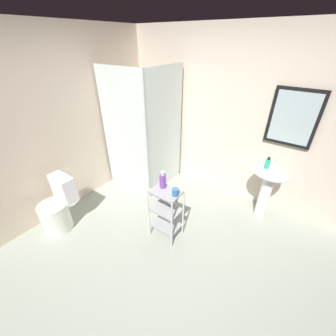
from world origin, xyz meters
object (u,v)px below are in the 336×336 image
object	(u,v)px
shower_stall	(146,160)
storage_cart	(166,210)
pedestal_sink	(268,184)
hand_soap_bottle	(268,163)
conditioner_bottle_purple	(163,181)
rinse_cup	(175,192)
toilet	(58,209)

from	to	relation	value
shower_stall	storage_cart	size ratio (longest dim) A/B	2.70
pedestal_sink	hand_soap_bottle	bearing A→B (deg)	-173.47
shower_stall	pedestal_sink	size ratio (longest dim) A/B	2.47
conditioner_bottle_purple	pedestal_sink	bearing A→B (deg)	47.22
hand_soap_bottle	rinse_cup	bearing A→B (deg)	-122.80
pedestal_sink	conditioner_bottle_purple	xyz separation A→B (m)	(-1.01, -1.09, 0.26)
storage_cart	conditioner_bottle_purple	distance (m)	0.41
conditioner_bottle_purple	storage_cart	bearing A→B (deg)	-30.31
storage_cart	toilet	bearing A→B (deg)	-150.22
shower_stall	rinse_cup	distance (m)	1.44
pedestal_sink	rinse_cup	bearing A→B (deg)	-125.26
toilet	storage_cart	bearing A→B (deg)	29.78
shower_stall	rinse_cup	size ratio (longest dim) A/B	21.78
shower_stall	conditioner_bottle_purple	xyz separation A→B (m)	(0.95, -0.76, 0.38)
toilet	rinse_cup	world-z (taller)	rinse_cup
shower_stall	storage_cart	distance (m)	1.30
pedestal_sink	toilet	bearing A→B (deg)	-139.84
toilet	conditioner_bottle_purple	distance (m)	1.53
conditioner_bottle_purple	shower_stall	bearing A→B (deg)	141.37
toilet	conditioner_bottle_purple	world-z (taller)	conditioner_bottle_purple
storage_cart	conditioner_bottle_purple	world-z (taller)	conditioner_bottle_purple
shower_stall	rinse_cup	bearing A→B (deg)	-34.48
pedestal_sink	toilet	distance (m)	2.91
toilet	hand_soap_bottle	distance (m)	2.89
shower_stall	conditioner_bottle_purple	bearing A→B (deg)	-38.63
storage_cart	shower_stall	bearing A→B (deg)	141.95
pedestal_sink	toilet	xyz separation A→B (m)	(-2.22, -1.87, -0.26)
storage_cart	conditioner_bottle_purple	bearing A→B (deg)	149.69
pedestal_sink	storage_cart	distance (m)	1.47
storage_cart	hand_soap_bottle	xyz separation A→B (m)	(0.85, 1.12, 0.45)
pedestal_sink	rinse_cup	distance (m)	1.39
hand_soap_bottle	rinse_cup	size ratio (longest dim) A/B	1.79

